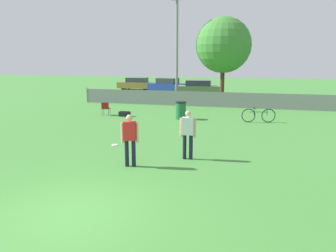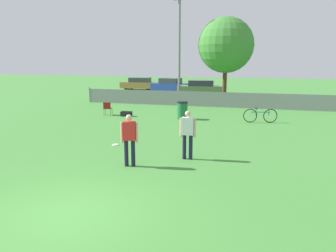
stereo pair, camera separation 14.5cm
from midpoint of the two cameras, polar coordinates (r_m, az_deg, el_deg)
ground_plane at (r=7.78m, az=-17.47°, el=-14.71°), size 120.00×120.00×0.00m
fence_backline at (r=24.30m, az=6.01°, el=4.68°), size 19.13×0.07×1.21m
light_pole at (r=25.49m, az=1.40°, el=14.53°), size 0.90×0.36×8.02m
tree_near_pole at (r=25.71m, az=9.47°, el=13.71°), size 4.18×4.18×6.57m
player_defender_red at (r=10.45m, az=-7.06°, el=-1.88°), size 0.54×0.32×1.69m
player_receiver_white at (r=11.16m, az=3.11°, el=-0.96°), size 0.56×0.25×1.69m
frisbee_disc at (r=13.38m, az=-9.56°, el=-3.25°), size 0.26×0.26×0.03m
folding_chair_sideline at (r=20.62m, az=-11.00°, el=3.15°), size 0.54×0.54×0.82m
bicycle_sideline at (r=18.63m, az=15.27°, el=1.81°), size 1.81×0.54×0.81m
trash_bin at (r=18.98m, az=2.02°, el=2.76°), size 0.63×0.63×1.03m
gear_bag_sideline at (r=20.14m, az=-7.78°, el=2.10°), size 0.65×0.36×0.32m
parked_car_tan at (r=38.09m, az=-5.52°, el=7.31°), size 4.34×1.78×1.42m
parked_car_blue at (r=35.83m, az=-0.20°, el=7.11°), size 4.31×2.53×1.47m
parked_car_olive at (r=32.31m, az=5.20°, el=6.60°), size 4.74×2.10×1.46m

